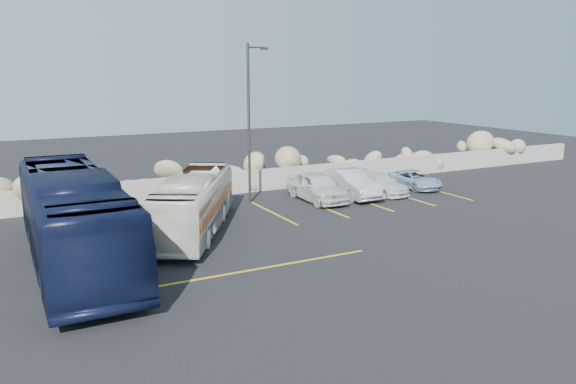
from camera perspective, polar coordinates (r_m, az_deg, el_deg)
name	(u,v)px	position (r m, az deg, el deg)	size (l,w,h in m)	color
ground	(294,265)	(19.80, 0.63, -7.41)	(90.00, 90.00, 0.00)	black
seawall	(188,187)	(30.38, -10.12, 0.49)	(60.00, 0.40, 1.20)	gray
riprap_pile	(181,171)	(31.38, -10.84, 2.13)	(54.00, 2.80, 2.60)	#927D5F
parking_lines	(325,214)	(26.64, 3.78, -2.29)	(18.16, 9.36, 0.01)	gold
lamppost	(250,119)	(28.43, -3.90, 7.39)	(1.14, 0.18, 8.00)	#322F2C
vintage_bus	(194,203)	(23.80, -9.56, -1.15)	(2.06, 8.82, 2.46)	silver
tour_coach	(73,218)	(20.84, -20.97, -2.49)	(2.78, 11.88, 3.31)	black
car_a	(317,187)	(29.32, 2.97, 0.54)	(1.77, 4.39, 1.50)	silver
car_b	(350,184)	(30.40, 6.29, 0.85)	(1.54, 4.41, 1.45)	#B9B9BE
car_c	(380,184)	(31.49, 9.29, 0.84)	(1.55, 3.82, 1.11)	silver
car_d	(415,179)	(33.41, 12.73, 1.26)	(1.68, 3.65, 1.02)	#88A3C1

